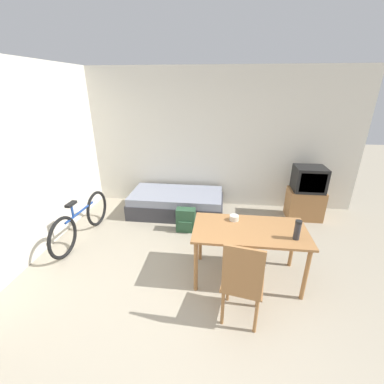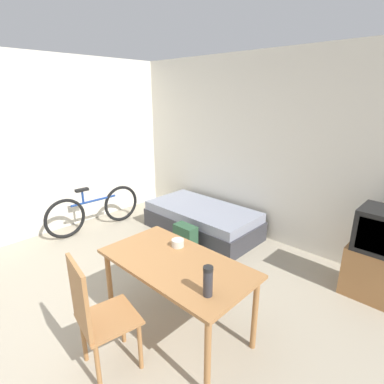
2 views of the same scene
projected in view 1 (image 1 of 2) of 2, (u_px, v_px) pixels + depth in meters
The scene contains 11 objects.
ground_plane at pixel (188, 339), 2.57m from camera, with size 20.00×20.00×0.00m, color #9E937F.
wall_back at pixel (209, 140), 5.07m from camera, with size 5.77×0.06×2.70m.
wall_left at pixel (41, 158), 3.81m from camera, with size 0.06×4.27×2.70m.
daybed at pixel (177, 203), 5.05m from camera, with size 1.80×0.93×0.43m.
tv at pixel (306, 194), 4.76m from camera, with size 0.63×0.45×1.01m.
dining_table at pixel (249, 235), 3.17m from camera, with size 1.39×0.73×0.73m.
wooden_chair at pixel (242, 281), 2.54m from camera, with size 0.49×0.49×1.01m.
bicycle at pixel (82, 221), 4.15m from camera, with size 0.14×1.60×0.73m.
thermos_flask at pixel (298, 229), 2.88m from camera, with size 0.07×0.07×0.24m.
mate_bowl at pixel (234, 218), 3.33m from camera, with size 0.12×0.12×0.07m.
backpack at pixel (186, 220), 4.41m from camera, with size 0.32×0.20×0.42m.
Camera 1 is at (0.25, -1.79, 2.35)m, focal length 24.00 mm.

